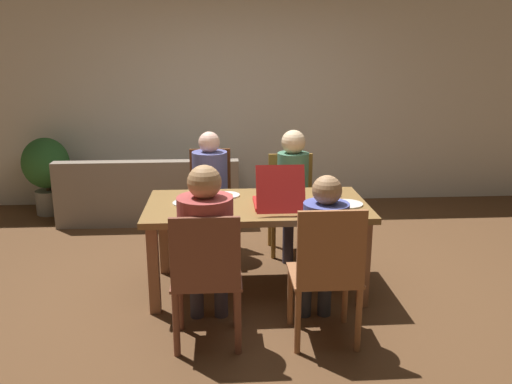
{
  "coord_description": "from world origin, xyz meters",
  "views": [
    {
      "loc": [
        -0.28,
        -4.02,
        1.92
      ],
      "look_at": [
        0.0,
        0.1,
        0.79
      ],
      "focal_mm": 37.21,
      "sensor_mm": 36.0,
      "label": 1
    }
  ],
  "objects": [
    {
      "name": "ground_plane",
      "position": [
        0.0,
        0.0,
        0.0
      ],
      "size": [
        20.0,
        20.0,
        0.0
      ],
      "primitive_type": "plane",
      "color": "brown"
    },
    {
      "name": "back_wall",
      "position": [
        0.0,
        2.64,
        1.47
      ],
      "size": [
        7.79,
        0.12,
        2.94
      ],
      "primitive_type": "cube",
      "color": "silver",
      "rests_on": "ground"
    },
    {
      "name": "dining_table",
      "position": [
        0.0,
        0.0,
        0.64
      ],
      "size": [
        1.74,
        0.91,
        0.73
      ],
      "color": "brown",
      "rests_on": "ground"
    },
    {
      "name": "chair_0",
      "position": [
        -0.38,
        0.91,
        0.53
      ],
      "size": [
        0.41,
        0.42,
        0.98
      ],
      "color": "brown",
      "rests_on": "ground"
    },
    {
      "name": "person_0",
      "position": [
        -0.38,
        0.75,
        0.69
      ],
      "size": [
        0.33,
        0.53,
        1.18
      ],
      "color": "#2F3236",
      "rests_on": "ground"
    },
    {
      "name": "chair_1",
      "position": [
        0.39,
        0.88,
        0.51
      ],
      "size": [
        0.45,
        0.39,
        0.93
      ],
      "color": "olive",
      "rests_on": "ground"
    },
    {
      "name": "person_1",
      "position": [
        0.39,
        0.73,
        0.7
      ],
      "size": [
        0.29,
        0.48,
        1.19
      ],
      "color": "#35313E",
      "rests_on": "ground"
    },
    {
      "name": "chair_2",
      "position": [
        -0.38,
        -0.88,
        0.51
      ],
      "size": [
        0.46,
        0.4,
        0.94
      ],
      "color": "brown",
      "rests_on": "ground"
    },
    {
      "name": "person_2",
      "position": [
        -0.38,
        -0.74,
        0.72
      ],
      "size": [
        0.36,
        0.57,
        1.22
      ],
      "color": "#38333B",
      "rests_on": "ground"
    },
    {
      "name": "chair_3",
      "position": [
        0.39,
        -0.9,
        0.53
      ],
      "size": [
        0.45,
        0.43,
        0.97
      ],
      "color": "#9A5F38",
      "rests_on": "ground"
    },
    {
      "name": "person_3",
      "position": [
        0.39,
        -0.73,
        0.67
      ],
      "size": [
        0.3,
        0.51,
        1.14
      ],
      "color": "#2E3037",
      "rests_on": "ground"
    },
    {
      "name": "pizza_box_0",
      "position": [
        0.15,
        -0.1,
        0.78
      ],
      "size": [
        0.36,
        0.5,
        0.36
      ],
      "color": "red",
      "rests_on": "dining_table"
    },
    {
      "name": "plate_0",
      "position": [
        0.7,
        -0.09,
        0.73
      ],
      "size": [
        0.25,
        0.25,
        0.01
      ],
      "color": "white",
      "rests_on": "dining_table"
    },
    {
      "name": "plate_1",
      "position": [
        -0.56,
        0.02,
        0.74
      ],
      "size": [
        0.21,
        0.21,
        0.03
      ],
      "color": "white",
      "rests_on": "dining_table"
    },
    {
      "name": "plate_2",
      "position": [
        -0.23,
        0.23,
        0.74
      ],
      "size": [
        0.21,
        0.21,
        0.03
      ],
      "color": "white",
      "rests_on": "dining_table"
    },
    {
      "name": "plate_3",
      "position": [
        -0.33,
        -0.29,
        0.73
      ],
      "size": [
        0.21,
        0.21,
        0.01
      ],
      "color": "white",
      "rests_on": "dining_table"
    },
    {
      "name": "drinking_glass_0",
      "position": [
        0.65,
        0.19,
        0.79
      ],
      "size": [
        0.06,
        0.06,
        0.13
      ],
      "primitive_type": "cylinder",
      "color": "silver",
      "rests_on": "dining_table"
    },
    {
      "name": "drinking_glass_1",
      "position": [
        0.49,
        -0.15,
        0.79
      ],
      "size": [
        0.07,
        0.07,
        0.13
      ],
      "primitive_type": "cylinder",
      "color": "silver",
      "rests_on": "dining_table"
    },
    {
      "name": "couch",
      "position": [
        -1.09,
        1.99,
        0.27
      ],
      "size": [
        2.01,
        0.89,
        0.73
      ],
      "color": "gray",
      "rests_on": "ground"
    },
    {
      "name": "potted_plant",
      "position": [
        -2.33,
        2.2,
        0.55
      ],
      "size": [
        0.54,
        0.54,
        0.91
      ],
      "color": "gray",
      "rests_on": "ground"
    }
  ]
}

